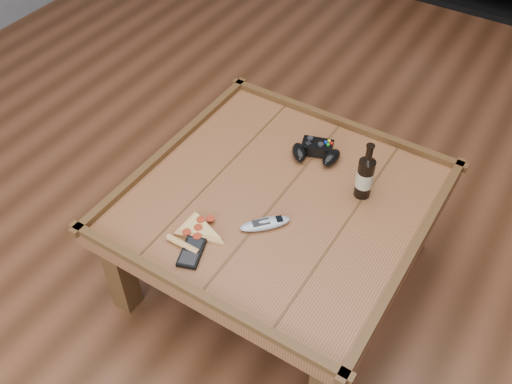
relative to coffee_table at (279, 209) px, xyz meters
The scene contains 7 objects.
ground 0.39m from the coffee_table, ahead, with size 6.00×6.00×0.00m, color #3F2212.
coffee_table is the anchor object (origin of this frame).
beer_bottle 0.33m from the coffee_table, 35.51° to the left, with size 0.06×0.06×0.23m.
game_controller 0.27m from the coffee_table, 88.56° to the left, with size 0.20×0.16×0.06m.
pizza_slice 0.33m from the coffee_table, 117.95° to the right, with size 0.14×0.22×0.02m.
smartphone 0.39m from the coffee_table, 106.99° to the right, with size 0.10×0.14×0.02m.
remote_control 0.16m from the coffee_table, 79.17° to the right, with size 0.16×0.16×0.03m.
Camera 1 is at (0.67, -1.22, 1.89)m, focal length 40.00 mm.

